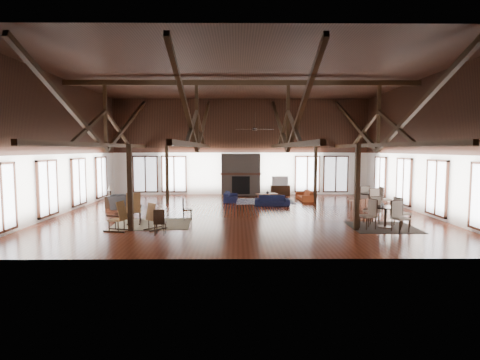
{
  "coord_description": "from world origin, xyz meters",
  "views": [
    {
      "loc": [
        -0.25,
        -16.59,
        2.87
      ],
      "look_at": [
        -0.1,
        1.0,
        1.42
      ],
      "focal_mm": 28.0,
      "sensor_mm": 36.0,
      "label": 1
    }
  ],
  "objects_px": {
    "cafe_table_far": "(369,198)",
    "coffee_table": "(267,194)",
    "sofa_navy_front": "(272,201)",
    "sofa_orange": "(305,195)",
    "cafe_table_near": "(385,213)",
    "tv_console": "(280,190)",
    "armchair": "(119,202)",
    "sofa_navy_left": "(231,197)"
  },
  "relations": [
    {
      "from": "cafe_table_near",
      "to": "cafe_table_far",
      "type": "relative_size",
      "value": 1.03
    },
    {
      "from": "sofa_navy_left",
      "to": "cafe_table_near",
      "type": "relative_size",
      "value": 0.83
    },
    {
      "from": "sofa_navy_front",
      "to": "sofa_navy_left",
      "type": "bearing_deg",
      "value": 144.58
    },
    {
      "from": "sofa_orange",
      "to": "armchair",
      "type": "xyz_separation_m",
      "value": [
        -9.55,
        -2.94,
        0.06
      ]
    },
    {
      "from": "armchair",
      "to": "sofa_navy_left",
      "type": "bearing_deg",
      "value": -67.28
    },
    {
      "from": "coffee_table",
      "to": "cafe_table_near",
      "type": "bearing_deg",
      "value": -73.83
    },
    {
      "from": "cafe_table_far",
      "to": "cafe_table_near",
      "type": "bearing_deg",
      "value": -102.11
    },
    {
      "from": "sofa_orange",
      "to": "armchair",
      "type": "bearing_deg",
      "value": -76.56
    },
    {
      "from": "sofa_navy_left",
      "to": "sofa_navy_front",
      "type": "bearing_deg",
      "value": -125.06
    },
    {
      "from": "sofa_orange",
      "to": "tv_console",
      "type": "xyz_separation_m",
      "value": [
        -1.13,
        2.41,
        0.03
      ]
    },
    {
      "from": "sofa_navy_front",
      "to": "cafe_table_near",
      "type": "xyz_separation_m",
      "value": [
        3.66,
        -5.34,
        0.28
      ]
    },
    {
      "from": "cafe_table_far",
      "to": "coffee_table",
      "type": "bearing_deg",
      "value": 149.19
    },
    {
      "from": "sofa_orange",
      "to": "cafe_table_far",
      "type": "height_order",
      "value": "cafe_table_far"
    },
    {
      "from": "sofa_orange",
      "to": "coffee_table",
      "type": "bearing_deg",
      "value": -82.14
    },
    {
      "from": "sofa_navy_left",
      "to": "cafe_table_far",
      "type": "bearing_deg",
      "value": -109.84
    },
    {
      "from": "sofa_orange",
      "to": "cafe_table_far",
      "type": "relative_size",
      "value": 0.9
    },
    {
      "from": "armchair",
      "to": "tv_console",
      "type": "distance_m",
      "value": 9.97
    },
    {
      "from": "cafe_table_near",
      "to": "cafe_table_far",
      "type": "xyz_separation_m",
      "value": [
        0.9,
        4.18,
        -0.01
      ]
    },
    {
      "from": "sofa_navy_left",
      "to": "coffee_table",
      "type": "bearing_deg",
      "value": -88.1
    },
    {
      "from": "cafe_table_far",
      "to": "tv_console",
      "type": "relative_size",
      "value": 1.7
    },
    {
      "from": "cafe_table_near",
      "to": "cafe_table_far",
      "type": "height_order",
      "value": "cafe_table_near"
    },
    {
      "from": "sofa_orange",
      "to": "coffee_table",
      "type": "height_order",
      "value": "sofa_orange"
    },
    {
      "from": "sofa_navy_front",
      "to": "coffee_table",
      "type": "relative_size",
      "value": 1.45
    },
    {
      "from": "coffee_table",
      "to": "tv_console",
      "type": "xyz_separation_m",
      "value": [
        1.07,
        2.86,
        -0.08
      ]
    },
    {
      "from": "coffee_table",
      "to": "armchair",
      "type": "height_order",
      "value": "armchair"
    },
    {
      "from": "sofa_navy_front",
      "to": "armchair",
      "type": "distance_m",
      "value": 7.53
    },
    {
      "from": "cafe_table_near",
      "to": "tv_console",
      "type": "relative_size",
      "value": 1.75
    },
    {
      "from": "coffee_table",
      "to": "tv_console",
      "type": "bearing_deg",
      "value": 57.09
    },
    {
      "from": "cafe_table_near",
      "to": "sofa_navy_front",
      "type": "bearing_deg",
      "value": 124.4
    },
    {
      "from": "cafe_table_near",
      "to": "tv_console",
      "type": "height_order",
      "value": "cafe_table_near"
    },
    {
      "from": "sofa_navy_left",
      "to": "cafe_table_near",
      "type": "height_order",
      "value": "cafe_table_near"
    },
    {
      "from": "sofa_navy_left",
      "to": "sofa_orange",
      "type": "bearing_deg",
      "value": -81.3
    },
    {
      "from": "sofa_navy_front",
      "to": "coffee_table",
      "type": "bearing_deg",
      "value": 97.65
    },
    {
      "from": "coffee_table",
      "to": "armchair",
      "type": "distance_m",
      "value": 7.76
    },
    {
      "from": "sofa_navy_left",
      "to": "cafe_table_near",
      "type": "bearing_deg",
      "value": -137.29
    },
    {
      "from": "sofa_navy_left",
      "to": "cafe_table_near",
      "type": "distance_m",
      "value": 9.1
    },
    {
      "from": "sofa_navy_front",
      "to": "cafe_table_far",
      "type": "distance_m",
      "value": 4.71
    },
    {
      "from": "coffee_table",
      "to": "sofa_navy_front",
      "type": "bearing_deg",
      "value": -97.58
    },
    {
      "from": "sofa_navy_front",
      "to": "sofa_orange",
      "type": "relative_size",
      "value": 0.97
    },
    {
      "from": "cafe_table_near",
      "to": "tv_console",
      "type": "xyz_separation_m",
      "value": [
        -2.72,
        9.83,
        -0.24
      ]
    },
    {
      "from": "armchair",
      "to": "sofa_orange",
      "type": "bearing_deg",
      "value": -75.5
    },
    {
      "from": "sofa_orange",
      "to": "cafe_table_near",
      "type": "bearing_deg",
      "value": 8.46
    }
  ]
}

